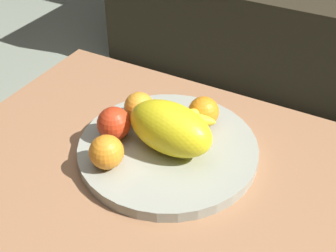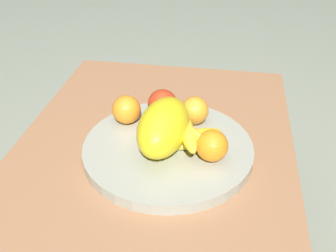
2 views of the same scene
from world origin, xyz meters
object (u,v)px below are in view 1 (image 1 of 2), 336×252
at_px(orange_left, 204,112).
at_px(apple_front, 114,124).
at_px(fruit_bowl, 168,149).
at_px(coffee_table, 182,187).
at_px(orange_front, 139,107).
at_px(banana_bunch, 177,125).
at_px(orange_right, 107,152).
at_px(melon_large_front, 170,128).

distance_m(orange_left, apple_front, 0.20).
bearing_deg(apple_front, fruit_bowl, 16.00).
height_order(coffee_table, orange_front, orange_front).
distance_m(fruit_bowl, banana_bunch, 0.06).
relative_size(orange_left, orange_right, 0.99).
height_order(coffee_table, banana_bunch, banana_bunch).
distance_m(melon_large_front, orange_right, 0.14).
relative_size(coffee_table, orange_left, 14.95).
relative_size(coffee_table, melon_large_front, 5.43).
distance_m(fruit_bowl, apple_front, 0.13).
height_order(orange_left, orange_right, same).
xyz_separation_m(fruit_bowl, melon_large_front, (0.01, -0.01, 0.07)).
relative_size(melon_large_front, orange_front, 2.78).
relative_size(fruit_bowl, banana_bunch, 2.24).
distance_m(coffee_table, melon_large_front, 0.13).
relative_size(melon_large_front, apple_front, 2.59).
bearing_deg(melon_large_front, orange_right, -128.78).
height_order(orange_front, orange_left, same).
relative_size(melon_large_front, orange_right, 2.72).
bearing_deg(banana_bunch, fruit_bowl, -92.73).
xyz_separation_m(coffee_table, apple_front, (-0.17, 0.01, 0.10)).
bearing_deg(orange_right, orange_left, 62.51).
distance_m(orange_front, orange_right, 0.16).
bearing_deg(coffee_table, orange_right, -149.84).
distance_m(coffee_table, apple_front, 0.20).
bearing_deg(banana_bunch, coffee_table, -55.17).
distance_m(orange_left, banana_bunch, 0.07).
xyz_separation_m(orange_front, apple_front, (-0.01, -0.08, 0.00)).
bearing_deg(fruit_bowl, orange_front, 154.22).
bearing_deg(apple_front, coffee_table, -1.90).
height_order(orange_right, apple_front, apple_front).
distance_m(coffee_table, fruit_bowl, 0.09).
distance_m(fruit_bowl, orange_front, 0.12).
xyz_separation_m(orange_front, orange_right, (0.02, -0.16, 0.00)).
height_order(coffee_table, orange_left, orange_left).
bearing_deg(orange_front, fruit_bowl, -25.78).
bearing_deg(orange_left, banana_bunch, -118.58).
height_order(apple_front, banana_bunch, apple_front).
bearing_deg(apple_front, melon_large_front, 11.30).
bearing_deg(coffee_table, orange_front, 150.87).
relative_size(fruit_bowl, melon_large_front, 2.03).
xyz_separation_m(coffee_table, orange_right, (-0.13, -0.08, 0.10)).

